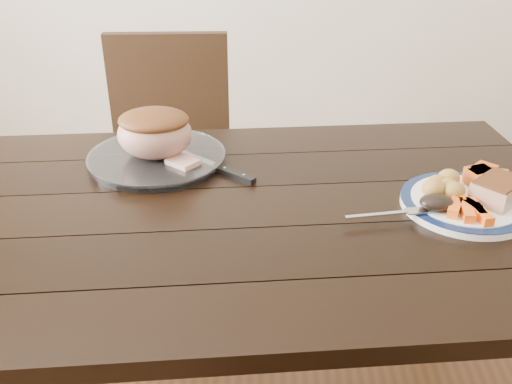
{
  "coord_description": "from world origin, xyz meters",
  "views": [
    {
      "loc": [
        0.12,
        -1.07,
        1.37
      ],
      "look_at": [
        0.08,
        -0.02,
        0.8
      ],
      "focal_mm": 40.0,
      "sensor_mm": 36.0,
      "label": 1
    }
  ],
  "objects_px": {
    "fork": "(393,214)",
    "roast_joint": "(155,134)",
    "chair_far": "(170,157)",
    "dinner_plate": "(465,204)",
    "pork_slice": "(497,191)",
    "carving_knife": "(222,170)",
    "dining_table": "(221,243)",
    "serving_platter": "(157,159)"
  },
  "relations": [
    {
      "from": "fork",
      "to": "roast_joint",
      "type": "distance_m",
      "value": 0.61
    },
    {
      "from": "chair_far",
      "to": "dinner_plate",
      "type": "height_order",
      "value": "chair_far"
    },
    {
      "from": "chair_far",
      "to": "dinner_plate",
      "type": "xyz_separation_m",
      "value": [
        0.78,
        -0.72,
        0.23
      ]
    },
    {
      "from": "pork_slice",
      "to": "carving_knife",
      "type": "height_order",
      "value": "pork_slice"
    },
    {
      "from": "dining_table",
      "to": "carving_knife",
      "type": "height_order",
      "value": "carving_knife"
    },
    {
      "from": "dining_table",
      "to": "dinner_plate",
      "type": "distance_m",
      "value": 0.54
    },
    {
      "from": "serving_platter",
      "to": "fork",
      "type": "xyz_separation_m",
      "value": [
        0.54,
        -0.27,
        0.01
      ]
    },
    {
      "from": "pork_slice",
      "to": "fork",
      "type": "distance_m",
      "value": 0.24
    },
    {
      "from": "serving_platter",
      "to": "pork_slice",
      "type": "distance_m",
      "value": 0.8
    },
    {
      "from": "chair_far",
      "to": "dining_table",
      "type": "bearing_deg",
      "value": 104.58
    },
    {
      "from": "chair_far",
      "to": "carving_knife",
      "type": "height_order",
      "value": "chair_far"
    },
    {
      "from": "serving_platter",
      "to": "fork",
      "type": "relative_size",
      "value": 1.9
    },
    {
      "from": "pork_slice",
      "to": "carving_knife",
      "type": "distance_m",
      "value": 0.63
    },
    {
      "from": "dinner_plate",
      "to": "pork_slice",
      "type": "bearing_deg",
      "value": -4.76
    },
    {
      "from": "serving_platter",
      "to": "carving_knife",
      "type": "xyz_separation_m",
      "value": [
        0.17,
        -0.05,
        -0.0
      ]
    },
    {
      "from": "pork_slice",
      "to": "fork",
      "type": "bearing_deg",
      "value": -164.76
    },
    {
      "from": "serving_platter",
      "to": "fork",
      "type": "bearing_deg",
      "value": -26.55
    },
    {
      "from": "roast_joint",
      "to": "carving_knife",
      "type": "xyz_separation_m",
      "value": [
        0.17,
        -0.05,
        -0.07
      ]
    },
    {
      "from": "dining_table",
      "to": "fork",
      "type": "height_order",
      "value": "fork"
    },
    {
      "from": "serving_platter",
      "to": "dining_table",
      "type": "bearing_deg",
      "value": -51.27
    },
    {
      "from": "dining_table",
      "to": "roast_joint",
      "type": "xyz_separation_m",
      "value": [
        -0.18,
        0.22,
        0.17
      ]
    },
    {
      "from": "dinner_plate",
      "to": "chair_far",
      "type": "bearing_deg",
      "value": 137.47
    },
    {
      "from": "serving_platter",
      "to": "roast_joint",
      "type": "distance_m",
      "value": 0.07
    },
    {
      "from": "pork_slice",
      "to": "carving_knife",
      "type": "relative_size",
      "value": 0.38
    },
    {
      "from": "dining_table",
      "to": "roast_joint",
      "type": "distance_m",
      "value": 0.33
    },
    {
      "from": "dinner_plate",
      "to": "pork_slice",
      "type": "relative_size",
      "value": 2.71
    },
    {
      "from": "dining_table",
      "to": "carving_knife",
      "type": "relative_size",
      "value": 6.3
    },
    {
      "from": "chair_far",
      "to": "roast_joint",
      "type": "relative_size",
      "value": 5.04
    },
    {
      "from": "chair_far",
      "to": "pork_slice",
      "type": "height_order",
      "value": "chair_far"
    },
    {
      "from": "pork_slice",
      "to": "dinner_plate",
      "type": "bearing_deg",
      "value": 175.24
    },
    {
      "from": "roast_joint",
      "to": "fork",
      "type": "bearing_deg",
      "value": -26.55
    },
    {
      "from": "dinner_plate",
      "to": "fork",
      "type": "xyz_separation_m",
      "value": [
        -0.17,
        -0.07,
        0.01
      ]
    },
    {
      "from": "roast_joint",
      "to": "pork_slice",
      "type": "bearing_deg",
      "value": -15.09
    },
    {
      "from": "chair_far",
      "to": "roast_joint",
      "type": "bearing_deg",
      "value": 93.66
    },
    {
      "from": "dinner_plate",
      "to": "roast_joint",
      "type": "relative_size",
      "value": 1.5
    },
    {
      "from": "dinner_plate",
      "to": "fork",
      "type": "height_order",
      "value": "fork"
    },
    {
      "from": "dinner_plate",
      "to": "roast_joint",
      "type": "height_order",
      "value": "roast_joint"
    },
    {
      "from": "pork_slice",
      "to": "carving_knife",
      "type": "xyz_separation_m",
      "value": [
        -0.61,
        0.16,
        -0.04
      ]
    },
    {
      "from": "dining_table",
      "to": "fork",
      "type": "bearing_deg",
      "value": -7.62
    },
    {
      "from": "chair_far",
      "to": "pork_slice",
      "type": "distance_m",
      "value": 1.14
    },
    {
      "from": "chair_far",
      "to": "roast_joint",
      "type": "distance_m",
      "value": 0.6
    },
    {
      "from": "fork",
      "to": "carving_knife",
      "type": "distance_m",
      "value": 0.43
    }
  ]
}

